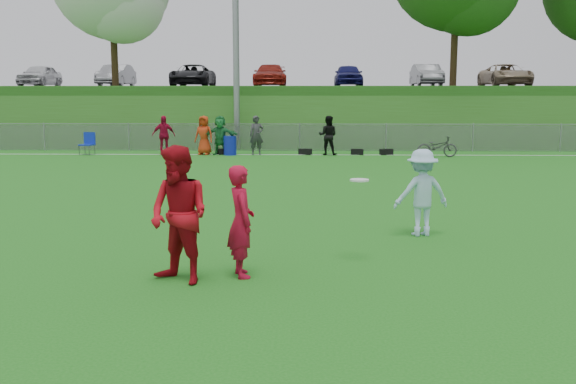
{
  "coord_description": "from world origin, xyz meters",
  "views": [
    {
      "loc": [
        0.25,
        -9.82,
        2.58
      ],
      "look_at": [
        -0.02,
        0.5,
        1.01
      ],
      "focal_mm": 40.0,
      "sensor_mm": 36.0,
      "label": 1
    }
  ],
  "objects_px": {
    "player_red_center": "(179,215)",
    "bicycle": "(437,147)",
    "player_blue": "(422,193)",
    "frisbee": "(359,180)",
    "player_red_left": "(241,221)",
    "recycling_bin": "(230,146)"
  },
  "relations": [
    {
      "from": "player_red_left",
      "to": "player_blue",
      "type": "height_order",
      "value": "player_red_left"
    },
    {
      "from": "bicycle",
      "to": "player_red_left",
      "type": "bearing_deg",
      "value": 161.17
    },
    {
      "from": "player_red_center",
      "to": "recycling_bin",
      "type": "distance_m",
      "value": 19.15
    },
    {
      "from": "recycling_bin",
      "to": "bicycle",
      "type": "relative_size",
      "value": 0.5
    },
    {
      "from": "player_red_left",
      "to": "recycling_bin",
      "type": "height_order",
      "value": "player_red_left"
    },
    {
      "from": "recycling_bin",
      "to": "player_red_center",
      "type": "bearing_deg",
      "value": -85.41
    },
    {
      "from": "bicycle",
      "to": "player_red_center",
      "type": "bearing_deg",
      "value": 159.3
    },
    {
      "from": "player_blue",
      "to": "recycling_bin",
      "type": "height_order",
      "value": "player_blue"
    },
    {
      "from": "player_red_left",
      "to": "frisbee",
      "type": "bearing_deg",
      "value": -81.14
    },
    {
      "from": "player_red_center",
      "to": "bicycle",
      "type": "relative_size",
      "value": 1.16
    },
    {
      "from": "bicycle",
      "to": "recycling_bin",
      "type": "bearing_deg",
      "value": 86.61
    },
    {
      "from": "player_red_left",
      "to": "bicycle",
      "type": "bearing_deg",
      "value": -37.85
    },
    {
      "from": "frisbee",
      "to": "bicycle",
      "type": "relative_size",
      "value": 0.18
    },
    {
      "from": "player_red_center",
      "to": "bicycle",
      "type": "height_order",
      "value": "player_red_center"
    },
    {
      "from": "player_red_left",
      "to": "recycling_bin",
      "type": "relative_size",
      "value": 1.95
    },
    {
      "from": "player_red_center",
      "to": "bicycle",
      "type": "xyz_separation_m",
      "value": [
        7.26,
        18.44,
        -0.52
      ]
    },
    {
      "from": "player_red_center",
      "to": "recycling_bin",
      "type": "relative_size",
      "value": 2.32
    },
    {
      "from": "player_blue",
      "to": "frisbee",
      "type": "xyz_separation_m",
      "value": [
        -1.31,
        -1.89,
        0.48
      ]
    },
    {
      "from": "player_red_center",
      "to": "player_blue",
      "type": "xyz_separation_m",
      "value": [
        3.87,
        3.13,
        -0.15
      ]
    },
    {
      "from": "player_blue",
      "to": "frisbee",
      "type": "relative_size",
      "value": 5.37
    },
    {
      "from": "player_red_center",
      "to": "bicycle",
      "type": "bearing_deg",
      "value": 101.27
    },
    {
      "from": "player_blue",
      "to": "bicycle",
      "type": "distance_m",
      "value": 15.69
    }
  ]
}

